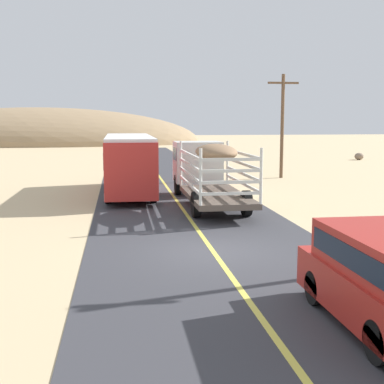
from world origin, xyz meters
The scene contains 8 objects.
ground_plane centered at (0.00, 0.00, 0.00)m, with size 240.00×240.00×0.00m, color #CCB284.
road_surface centered at (0.00, 0.00, 0.01)m, with size 8.00×120.00×0.02m, color #38383D.
road_centre_line centered at (0.00, 0.00, 0.02)m, with size 0.16×117.60×0.00m, color #D8CC4C.
livestock_truck centered at (1.40, 10.13, 1.79)m, with size 2.53×9.70×3.02m.
bus centered at (-2.32, 12.97, 1.75)m, with size 2.54×10.00×3.21m.
power_pole_mid centered at (8.55, 19.62, 3.90)m, with size 2.20×0.24×7.24m.
boulder_near_shoulder centered at (21.62, 34.36, 0.36)m, with size 0.92×0.91×0.71m, color #84705B.
distant_hill centered at (-16.70, 76.37, 0.00)m, with size 56.34×27.72×12.37m, color #997C5A.
Camera 1 is at (-2.86, -15.47, 4.12)m, focal length 48.03 mm.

